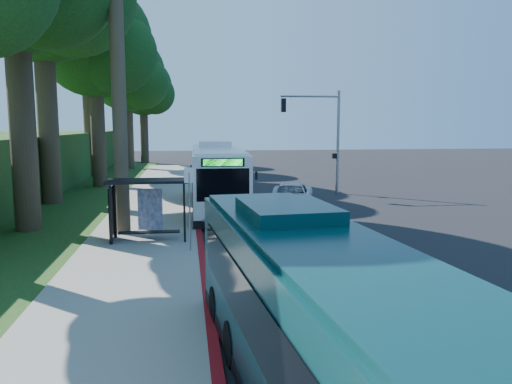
{
  "coord_description": "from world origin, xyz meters",
  "views": [
    {
      "loc": [
        -5.51,
        -23.02,
        4.7
      ],
      "look_at": [
        -2.12,
        1.0,
        1.43
      ],
      "focal_mm": 35.0,
      "sensor_mm": 36.0,
      "label": 1
    }
  ],
  "objects": [
    {
      "name": "ground",
      "position": [
        0.0,
        0.0,
        0.0
      ],
      "size": [
        140.0,
        140.0,
        0.0
      ],
      "primitive_type": "plane",
      "color": "black",
      "rests_on": "ground"
    },
    {
      "name": "sidewalk",
      "position": [
        -7.3,
        0.0,
        0.06
      ],
      "size": [
        4.5,
        70.0,
        0.12
      ],
      "primitive_type": "cube",
      "color": "gray",
      "rests_on": "ground"
    },
    {
      "name": "red_curb",
      "position": [
        -5.0,
        -4.0,
        0.07
      ],
      "size": [
        0.25,
        30.0,
        0.13
      ],
      "primitive_type": "cube",
      "color": "maroon",
      "rests_on": "ground"
    },
    {
      "name": "grass_verge",
      "position": [
        -13.0,
        5.0,
        0.03
      ],
      "size": [
        8.0,
        70.0,
        0.06
      ],
      "primitive_type": "cube",
      "color": "#234719",
      "rests_on": "ground"
    },
    {
      "name": "bus_shelter",
      "position": [
        -7.26,
        -2.86,
        1.81
      ],
      "size": [
        3.2,
        1.51,
        2.55
      ],
      "color": "black",
      "rests_on": "ground"
    },
    {
      "name": "stop_sign_pole",
      "position": [
        -5.4,
        -5.0,
        2.08
      ],
      "size": [
        0.35,
        0.06,
        3.17
      ],
      "color": "gray",
      "rests_on": "ground"
    },
    {
      "name": "traffic_signal_pole",
      "position": [
        3.78,
        10.0,
        4.42
      ],
      "size": [
        4.1,
        0.3,
        7.0
      ],
      "color": "gray",
      "rests_on": "ground"
    },
    {
      "name": "tree_2",
      "position": [
        -11.89,
        15.98,
        10.48
      ],
      "size": [
        8.82,
        8.4,
        15.12
      ],
      "color": "#382B1E",
      "rests_on": "ground"
    },
    {
      "name": "tree_3",
      "position": [
        -13.88,
        23.98,
        11.98
      ],
      "size": [
        10.08,
        9.6,
        17.28
      ],
      "color": "#382B1E",
      "rests_on": "ground"
    },
    {
      "name": "tree_4",
      "position": [
        -11.4,
        31.98,
        9.73
      ],
      "size": [
        8.4,
        8.0,
        14.14
      ],
      "color": "#382B1E",
      "rests_on": "ground"
    },
    {
      "name": "tree_5",
      "position": [
        -10.41,
        39.99,
        8.96
      ],
      "size": [
        7.35,
        7.0,
        12.86
      ],
      "color": "#382B1E",
      "rests_on": "ground"
    },
    {
      "name": "white_bus",
      "position": [
        -3.8,
        5.12,
        1.83
      ],
      "size": [
        2.89,
        12.59,
        3.74
      ],
      "rotation": [
        0.0,
        0.0,
        -0.02
      ],
      "color": "white",
      "rests_on": "ground"
    },
    {
      "name": "teal_bus",
      "position": [
        -3.46,
        -15.49,
        1.57
      ],
      "size": [
        3.23,
        10.93,
        3.21
      ],
      "rotation": [
        0.0,
        0.0,
        0.09
      ],
      "color": "#093033",
      "rests_on": "ground"
    },
    {
      "name": "pickup",
      "position": [
        0.31,
        4.18,
        0.71
      ],
      "size": [
        3.63,
        5.55,
        1.42
      ],
      "primitive_type": "imported",
      "rotation": [
        0.0,
        0.0,
        -0.27
      ],
      "color": "white",
      "rests_on": "ground"
    }
  ]
}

